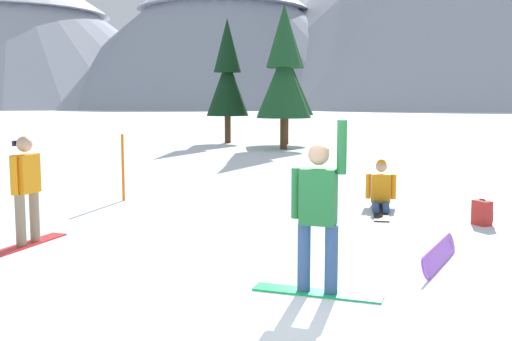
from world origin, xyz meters
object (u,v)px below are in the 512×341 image
object	(u,v)px
snowboarder_background	(381,191)
pine_tree_tall	(227,76)
pine_tree_broad	(284,71)
snowboarder_foreground	(318,213)
backpack_red	(482,213)
trail_marker_pole	(123,167)
snowboarder_midground	(26,188)
pine_tree_leaning	(285,71)
loose_snowboard_far_spare	(439,254)

from	to	relation	value
snowboarder_background	pine_tree_tall	distance (m)	19.99
pine_tree_tall	pine_tree_broad	bearing A→B (deg)	-53.70
pine_tree_broad	snowboarder_foreground	bearing A→B (deg)	-87.82
backpack_red	trail_marker_pole	world-z (taller)	trail_marker_pole
snowboarder_midground	backpack_red	size ratio (longest dim) A/B	3.55
backpack_red	trail_marker_pole	size ratio (longest dim) A/B	0.32
trail_marker_pole	pine_tree_broad	distance (m)	14.99
pine_tree_broad	pine_tree_leaning	bearing A→B (deg)	89.75
loose_snowboard_far_spare	snowboarder_background	bearing A→B (deg)	92.30
snowboarder_midground	pine_tree_broad	xyz separation A→B (m)	(3.58, 18.53, 2.64)
snowboarder_background	loose_snowboard_far_spare	distance (m)	4.37
snowboarder_foreground	snowboarder_background	world-z (taller)	snowboarder_foreground
backpack_red	pine_tree_broad	bearing A→B (deg)	103.14
snowboarder_midground	pine_tree_tall	bearing A→B (deg)	88.55
backpack_red	pine_tree_tall	size ratio (longest dim) A/B	0.07
snowboarder_midground	backpack_red	xyz separation A→B (m)	(7.44, 1.98, -0.67)
snowboarder_background	pine_tree_leaning	world-z (taller)	pine_tree_leaning
snowboarder_background	loose_snowboard_far_spare	bearing A→B (deg)	-87.70
snowboarder_midground	snowboarder_background	xyz separation A→B (m)	(5.87, 3.60, -0.53)
snowboarder_foreground	pine_tree_tall	distance (m)	25.15
backpack_red	pine_tree_broad	world-z (taller)	pine_tree_broad
pine_tree_broad	pine_tree_tall	world-z (taller)	pine_tree_broad
loose_snowboard_far_spare	pine_tree_leaning	size ratio (longest dim) A/B	0.25
trail_marker_pole	pine_tree_tall	distance (m)	18.65
snowboarder_foreground	trail_marker_pole	xyz separation A→B (m)	(-4.06, 6.29, -0.20)
snowboarder_midground	pine_tree_tall	xyz separation A→B (m)	(0.57, 22.62, 2.62)
backpack_red	trail_marker_pole	bearing A→B (deg)	162.88
trail_marker_pole	pine_tree_broad	bearing A→B (deg)	77.14
loose_snowboard_far_spare	pine_tree_leaning	bearing A→B (deg)	96.19
snowboarder_midground	pine_tree_leaning	world-z (taller)	pine_tree_leaning
snowboarder_midground	snowboarder_background	size ratio (longest dim) A/B	0.91
loose_snowboard_far_spare	pine_tree_tall	size ratio (longest dim) A/B	0.26
snowboarder_foreground	snowboarder_midground	size ratio (longest dim) A/B	1.19
snowboarder_foreground	pine_tree_tall	xyz separation A→B (m)	(-3.79, 24.73, 2.55)
snowboarder_foreground	snowboarder_background	xyz separation A→B (m)	(1.51, 5.71, -0.60)
snowboarder_foreground	loose_snowboard_far_spare	distance (m)	2.30
snowboarder_foreground	pine_tree_broad	distance (m)	20.82
trail_marker_pole	pine_tree_broad	xyz separation A→B (m)	(3.28, 14.36, 2.78)
snowboarder_midground	snowboarder_background	world-z (taller)	snowboarder_midground
snowboarder_midground	pine_tree_leaning	distance (m)	22.33
pine_tree_tall	snowboarder_foreground	bearing A→B (deg)	-81.30
snowboarder_foreground	snowboarder_midground	bearing A→B (deg)	154.15
loose_snowboard_far_spare	trail_marker_pole	size ratio (longest dim) A/B	1.14
snowboarder_background	backpack_red	size ratio (longest dim) A/B	3.91
loose_snowboard_far_spare	pine_tree_broad	world-z (taller)	pine_tree_broad
pine_tree_leaning	pine_tree_tall	bearing A→B (deg)	165.96
loose_snowboard_far_spare	pine_tree_broad	size ratio (longest dim) A/B	0.26
trail_marker_pole	pine_tree_tall	size ratio (longest dim) A/B	0.23
snowboarder_background	loose_snowboard_far_spare	world-z (taller)	snowboarder_background
snowboarder_midground	trail_marker_pole	size ratio (longest dim) A/B	1.13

